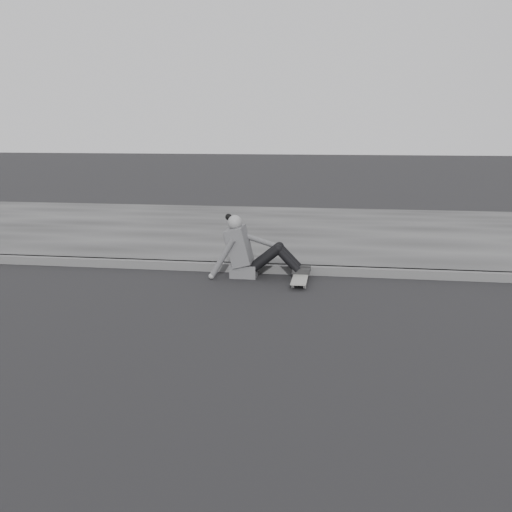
# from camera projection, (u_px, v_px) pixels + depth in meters

# --- Properties ---
(ground) EXTENTS (80.00, 80.00, 0.00)m
(ground) POSITION_uv_depth(u_px,v_px,m) (434.00, 347.00, 5.41)
(ground) COLOR black
(ground) RESTS_ON ground
(curb) EXTENTS (24.00, 0.16, 0.12)m
(curb) POSITION_uv_depth(u_px,v_px,m) (406.00, 273.00, 7.88)
(curb) COLOR #4E4E4E
(curb) RESTS_ON ground
(sidewalk) EXTENTS (24.00, 6.00, 0.12)m
(sidewalk) POSITION_uv_depth(u_px,v_px,m) (389.00, 234.00, 10.80)
(sidewalk) COLOR #383838
(sidewalk) RESTS_ON ground
(skateboard) EXTENTS (0.20, 0.78, 0.09)m
(skateboard) POSITION_uv_depth(u_px,v_px,m) (300.00, 278.00, 7.60)
(skateboard) COLOR #AAAAA4
(skateboard) RESTS_ON ground
(seated_woman) EXTENTS (1.38, 0.46, 0.88)m
(seated_woman) POSITION_uv_depth(u_px,v_px,m) (249.00, 251.00, 7.88)
(seated_woman) COLOR #4D4D4F
(seated_woman) RESTS_ON ground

